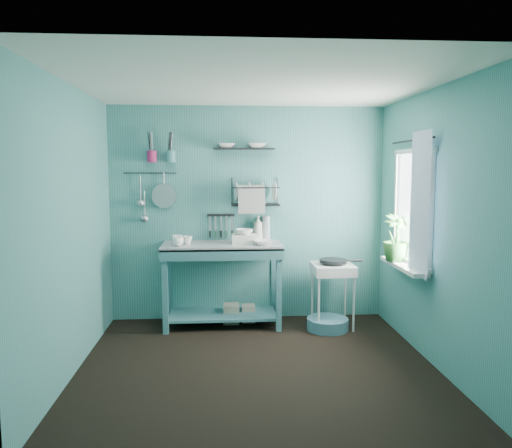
{
  "coord_description": "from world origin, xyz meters",
  "views": [
    {
      "loc": [
        -0.31,
        -4.34,
        1.78
      ],
      "look_at": [
        0.05,
        0.85,
        1.2
      ],
      "focal_mm": 35.0,
      "sensor_mm": 36.0,
      "label": 1
    }
  ],
  "objects": [
    {
      "name": "mug_mid",
      "position": [
        -0.69,
        1.17,
        0.99
      ],
      "size": [
        0.14,
        0.14,
        0.09
      ],
      "primitive_type": "imported",
      "rotation": [
        0.0,
        0.0,
        0.52
      ],
      "color": "white",
      "rests_on": "work_counter"
    },
    {
      "name": "curtain_rod",
      "position": [
        1.54,
        0.45,
        2.05
      ],
      "size": [
        0.02,
        1.05,
        0.02
      ],
      "primitive_type": "cylinder",
      "rotation": [
        1.57,
        0.0,
        0.0
      ],
      "color": "black",
      "rests_on": "wall_right"
    },
    {
      "name": "dish_rack",
      "position": [
        0.08,
        1.37,
        1.52
      ],
      "size": [
        0.56,
        0.25,
        0.32
      ],
      "primitive_type": "cube",
      "rotation": [
        0.0,
        0.0,
        -0.03
      ],
      "color": "black",
      "rests_on": "wall_back"
    },
    {
      "name": "water_bottle",
      "position": [
        0.21,
        1.45,
        1.08
      ],
      "size": [
        0.09,
        0.09,
        0.28
      ],
      "primitive_type": "cylinder",
      "color": "#A7B5BA",
      "rests_on": "work_counter"
    },
    {
      "name": "shelf_bowl_right",
      "position": [
        0.1,
        1.4,
        2.06
      ],
      "size": [
        0.24,
        0.24,
        0.06
      ],
      "primitive_type": "imported",
      "rotation": [
        0.0,
        0.0,
        -0.07
      ],
      "color": "white",
      "rests_on": "upper_shelf"
    },
    {
      "name": "mug_right",
      "position": [
        -0.81,
        1.23,
        0.99
      ],
      "size": [
        0.17,
        0.17,
        0.1
      ],
      "primitive_type": "imported",
      "rotation": [
        0.0,
        0.0,
        1.05
      ],
      "color": "white",
      "rests_on": "work_counter"
    },
    {
      "name": "soap_bottle",
      "position": [
        0.11,
        1.43,
        1.09
      ],
      "size": [
        0.12,
        0.12,
        0.3
      ],
      "primitive_type": "imported",
      "color": "silver",
      "rests_on": "work_counter"
    },
    {
      "name": "mug_left",
      "position": [
        -0.79,
        1.07,
        0.99
      ],
      "size": [
        0.12,
        0.12,
        0.1
      ],
      "primitive_type": "imported",
      "color": "white",
      "rests_on": "work_counter"
    },
    {
      "name": "upper_shelf",
      "position": [
        -0.05,
        1.4,
        2.0
      ],
      "size": [
        0.7,
        0.18,
        0.01
      ],
      "primitive_type": "cube",
      "rotation": [
        0.0,
        0.0,
        0.0
      ],
      "color": "black",
      "rests_on": "wall_back"
    },
    {
      "name": "wall_back",
      "position": [
        0.0,
        1.5,
        1.25
      ],
      "size": [
        3.2,
        0.0,
        3.2
      ],
      "primitive_type": "plane",
      "rotation": [
        1.57,
        0.0,
        0.0
      ],
      "color": "#3C7C79",
      "rests_on": "ground"
    },
    {
      "name": "hotplate_stand",
      "position": [
        0.93,
        1.06,
        0.36
      ],
      "size": [
        0.51,
        0.51,
        0.72
      ],
      "primitive_type": "cube",
      "rotation": [
        0.0,
        0.0,
        -0.14
      ],
      "color": "silver",
      "rests_on": "floor"
    },
    {
      "name": "storage_tin_small",
      "position": [
        -0.01,
        1.31,
        0.1
      ],
      "size": [
        0.15,
        0.15,
        0.2
      ],
      "primitive_type": "cube",
      "color": "gray",
      "rests_on": "floor"
    },
    {
      "name": "work_counter",
      "position": [
        -0.31,
        1.23,
        0.47
      ],
      "size": [
        1.42,
        0.86,
        0.94
      ],
      "primitive_type": "cube",
      "rotation": [
        0.0,
        0.0,
        0.16
      ],
      "color": "#376D73",
      "rests_on": "floor"
    },
    {
      "name": "storage_tin_large",
      "position": [
        -0.21,
        1.28,
        0.11
      ],
      "size": [
        0.18,
        0.18,
        0.22
      ],
      "primitive_type": "cube",
      "color": "gray",
      "rests_on": "floor"
    },
    {
      "name": "shelf_bowl_left",
      "position": [
        -0.25,
        1.4,
        2.02
      ],
      "size": [
        0.22,
        0.22,
        0.05
      ],
      "primitive_type": "imported",
      "rotation": [
        0.0,
        0.0,
        0.01
      ],
      "color": "white",
      "rests_on": "upper_shelf"
    },
    {
      "name": "ladle_outer",
      "position": [
        -1.24,
        1.46,
        1.56
      ],
      "size": [
        0.01,
        0.01,
        0.3
      ],
      "primitive_type": "cylinder",
      "color": "#A4A7AC",
      "rests_on": "wall_back"
    },
    {
      "name": "curtain",
      "position": [
        1.52,
        0.15,
        1.45
      ],
      "size": [
        0.0,
        1.35,
        1.35
      ],
      "primitive_type": "plane",
      "rotation": [
        1.57,
        0.0,
        1.57
      ],
      "color": "white",
      "rests_on": "wall_right"
    },
    {
      "name": "windowsill",
      "position": [
        1.5,
        0.45,
        0.81
      ],
      "size": [
        0.16,
        0.95,
        0.04
      ],
      "primitive_type": "cube",
      "color": "silver",
      "rests_on": "wall_right"
    },
    {
      "name": "tub_bowl",
      "position": [
        -0.06,
        1.21,
        1.07
      ],
      "size": [
        0.2,
        0.19,
        0.06
      ],
      "primitive_type": "imported",
      "color": "white",
      "rests_on": "wash_tub"
    },
    {
      "name": "counter_bowl",
      "position": [
        0.14,
        1.08,
        0.97
      ],
      "size": [
        0.22,
        0.22,
        0.05
      ],
      "primitive_type": "imported",
      "color": "white",
      "rests_on": "work_counter"
    },
    {
      "name": "frying_pan",
      "position": [
        0.93,
        1.06,
        0.75
      ],
      "size": [
        0.3,
        0.3,
        0.03
      ],
      "primitive_type": "cylinder",
      "color": "black",
      "rests_on": "hotplate_stand"
    },
    {
      "name": "ceiling",
      "position": [
        0.0,
        0.0,
        2.5
      ],
      "size": [
        3.2,
        3.2,
        0.0
      ],
      "primitive_type": "plane",
      "rotation": [
        3.14,
        0.0,
        0.0
      ],
      "color": "silver",
      "rests_on": "ground"
    },
    {
      "name": "floor_basin",
      "position": [
        0.85,
        0.96,
        0.07
      ],
      "size": [
        0.46,
        0.46,
        0.13
      ],
      "primitive_type": "cylinder",
      "color": "teal",
      "rests_on": "floor"
    },
    {
      "name": "wall_left",
      "position": [
        -1.6,
        0.0,
        1.25
      ],
      "size": [
        0.0,
        3.0,
        3.0
      ],
      "primitive_type": "plane",
      "rotation": [
        1.57,
        0.0,
        1.57
      ],
      "color": "#3C7C79",
      "rests_on": "ground"
    },
    {
      "name": "utensil_cup_magenta",
      "position": [
        -1.09,
        1.42,
        1.92
      ],
      "size": [
        0.11,
        0.11,
        0.13
      ],
      "primitive_type": "cylinder",
      "color": "#A61E51",
      "rests_on": "wall_back"
    },
    {
      "name": "knife_strip",
      "position": [
        -0.32,
        1.47,
        1.24
      ],
      "size": [
        0.32,
        0.02,
        0.03
      ],
      "primitive_type": "cube",
      "rotation": [
        0.0,
        0.0,
        -0.01
      ],
      "color": "black",
      "rests_on": "wall_back"
    },
    {
      "name": "utensil_cup_teal",
      "position": [
        -0.88,
        1.42,
        1.92
      ],
      "size": [
        0.11,
        0.11,
        0.13
      ],
      "primitive_type": "cylinder",
      "color": "teal",
      "rests_on": "wall_back"
    },
    {
      "name": "wall_front",
      "position": [
        0.0,
        -1.5,
        1.25
      ],
      "size": [
        3.2,
        0.0,
        3.2
      ],
      "primitive_type": "plane",
      "rotation": [
        -1.57,
        0.0,
        0.0
      ],
      "color": "#3C7C79",
      "rests_on": "ground"
    },
    {
      "name": "wash_tub",
      "position": [
        -0.06,
        1.21,
        0.99
      ],
      "size": [
        0.28,
        0.22,
        0.1
      ],
      "primitive_type": "cube",
      "color": "silver",
      "rests_on": "work_counter"
    },
    {
      "name": "window_glass",
      "position": [
        1.59,
        0.45,
        1.4
      ],
      "size": [
        0.0,
        1.1,
        1.1
      ],
      "primitive_type": "plane",
      "rotation": [
        1.57,
        0.0,
        1.57
      ],
      "color": "white",
      "rests_on": "wall_right"
    },
    {
      "name": "wall_right",
      "position": [
        1.6,
        0.0,
        1.25
      ],
      "size": [
        0.0,
        3.0,
        3.0
      ],
      "primitive_type": "plane",
      "rotation": [
        1.57,
        0.0,
        -1.57
      ],
      "color": "#3C7C79",
      "rests_on": "ground"
    },
    {
      "name": "hook_rail",
      "position": [
        -1.12,
        1.47,
        1.73
      ],
      "size": [
        0.6,
        0.01,
        0.01
      ],
      "primitive_type": "cylinder",
      "rotation": [
        0.0,
        1.57,
        0.0
      ],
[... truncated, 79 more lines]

